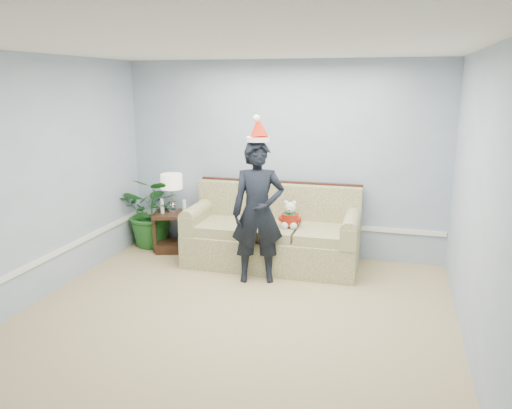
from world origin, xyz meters
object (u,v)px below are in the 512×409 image
at_px(sofa, 273,236).
at_px(teddy_bear, 290,218).
at_px(table_lamp, 172,183).
at_px(houseplant, 154,211).
at_px(man, 258,213).
at_px(side_table, 176,236).

relative_size(sofa, teddy_bear, 6.38).
xyz_separation_m(table_lamp, houseplant, (-0.35, 0.08, -0.46)).
height_order(sofa, houseplant, sofa).
height_order(houseplant, teddy_bear, houseplant).
xyz_separation_m(table_lamp, man, (1.51, -0.82, -0.13)).
bearing_deg(man, teddy_bear, 44.12).
bearing_deg(houseplant, table_lamp, -12.64).
distance_m(table_lamp, houseplant, 0.58).
distance_m(houseplant, teddy_bear, 2.18).
bearing_deg(side_table, man, -27.74).
bearing_deg(table_lamp, man, -28.41).
height_order(side_table, houseplant, houseplant).
xyz_separation_m(side_table, man, (1.46, -0.77, 0.64)).
height_order(sofa, side_table, sofa).
distance_m(houseplant, man, 2.09).
height_order(side_table, table_lamp, table_lamp).
relative_size(houseplant, teddy_bear, 2.97).
height_order(houseplant, man, man).
height_order(sofa, table_lamp, table_lamp).
bearing_deg(sofa, teddy_bear, -28.36).
bearing_deg(houseplant, side_table, -17.87).
relative_size(man, teddy_bear, 4.83).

